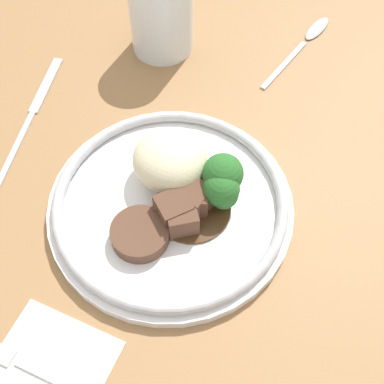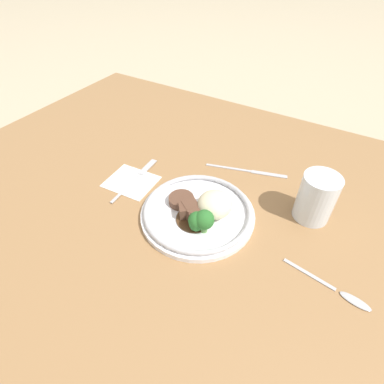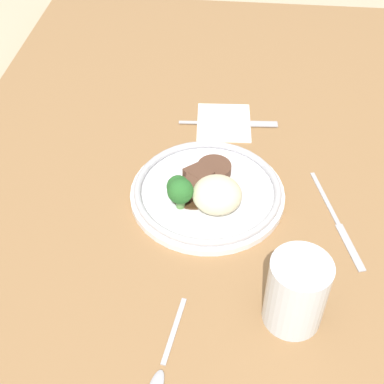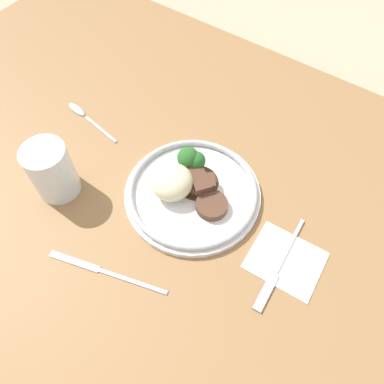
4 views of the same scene
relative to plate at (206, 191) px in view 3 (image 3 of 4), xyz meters
The scene contains 8 objects.
ground_plane 0.07m from the plate, 68.03° to the left, with size 8.00×8.00×0.00m, color tan.
dining_table 0.06m from the plate, 68.03° to the left, with size 1.53×1.04×0.04m.
napkin 0.21m from the plate, behind, with size 0.13×0.11×0.00m.
plate is the anchor object (origin of this frame).
juice_glass 0.25m from the plate, 32.19° to the left, with size 0.08×0.08×0.11m.
fork 0.21m from the plate, 167.77° to the left, with size 0.02×0.19×0.00m.
knife 0.22m from the plate, 81.63° to the left, with size 0.21×0.07×0.00m.
spoon 0.32m from the plate, ahead, with size 0.16×0.04×0.01m.
Camera 3 is at (0.61, -0.01, 0.67)m, focal length 50.00 mm.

